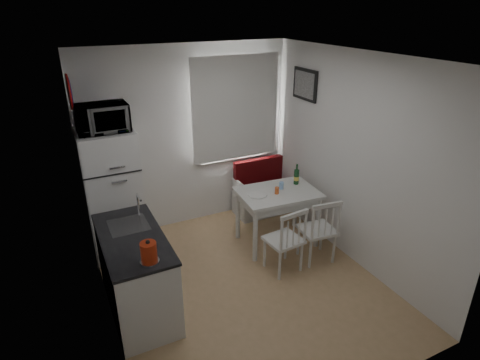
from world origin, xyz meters
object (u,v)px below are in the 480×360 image
object	(u,v)px
microwave	(102,118)
wine_bottle	(297,174)
dining_table	(278,197)
chair_left	(288,235)
kettle	(149,252)
chair_right	(322,225)
fridge	(112,194)
kitchen_counter	(136,272)
bench	(270,193)

from	to	relation	value
microwave	wine_bottle	size ratio (longest dim) A/B	2.04
dining_table	chair_left	size ratio (longest dim) A/B	2.33
chair_left	dining_table	bearing A→B (deg)	63.63
kettle	chair_left	bearing A→B (deg)	11.39
chair_right	wine_bottle	size ratio (longest dim) A/B	1.64
dining_table	chair_right	world-z (taller)	chair_right
fridge	kitchen_counter	bearing A→B (deg)	-90.90
dining_table	fridge	distance (m)	2.15
chair_right	chair_left	bearing A→B (deg)	-173.55
wine_bottle	microwave	bearing A→B (deg)	165.14
kitchen_counter	bench	bearing A→B (deg)	29.08
dining_table	chair_right	size ratio (longest dim) A/B	2.28
chair_left	fridge	world-z (taller)	fridge
dining_table	microwave	distance (m)	2.42
wine_bottle	bench	bearing A→B (deg)	85.56
wine_bottle	kitchen_counter	bearing A→B (deg)	-166.46
dining_table	microwave	xyz separation A→B (m)	(-2.00, 0.72, 1.15)
fridge	microwave	xyz separation A→B (m)	(0.00, -0.05, 1.00)
wine_bottle	chair_left	bearing A→B (deg)	-128.30
dining_table	chair_left	xyz separation A→B (m)	(-0.25, -0.66, -0.15)
kitchen_counter	chair_left	size ratio (longest dim) A/B	2.82
kettle	chair_right	bearing A→B (deg)	8.83
dining_table	chair_right	bearing A→B (deg)	-64.91
dining_table	kettle	xyz separation A→B (m)	(-1.97, -1.01, 0.33)
chair_right	microwave	world-z (taller)	microwave
kettle	microwave	bearing A→B (deg)	90.99
bench	microwave	xyz separation A→B (m)	(-2.41, -0.16, 1.56)
chair_left	kettle	world-z (taller)	kettle
chair_left	microwave	world-z (taller)	microwave
chair_left	chair_right	size ratio (longest dim) A/B	0.98
chair_right	wine_bottle	world-z (taller)	wine_bottle
dining_table	kettle	world-z (taller)	kettle
fridge	kettle	distance (m)	1.79
dining_table	kettle	size ratio (longest dim) A/B	4.62
dining_table	wine_bottle	bearing A→B (deg)	20.33
chair_left	microwave	bearing A→B (deg)	136.05
kitchen_counter	fridge	world-z (taller)	fridge
fridge	kettle	world-z (taller)	fridge
kettle	wine_bottle	xyz separation A→B (m)	(2.32, 1.11, -0.09)
chair_left	wine_bottle	world-z (taller)	wine_bottle
fridge	kettle	bearing A→B (deg)	-89.03
chair_right	microwave	size ratio (longest dim) A/B	0.81
wine_bottle	kettle	bearing A→B (deg)	-154.51
kitchen_counter	wine_bottle	xyz separation A→B (m)	(2.37, 0.57, 0.47)
microwave	kettle	world-z (taller)	microwave
kitchen_counter	bench	xyz separation A→B (m)	(2.43, 1.35, -0.18)
bench	chair_right	size ratio (longest dim) A/B	2.47
fridge	wine_bottle	distance (m)	2.45
microwave	chair_right	bearing A→B (deg)	-31.62
kitchen_counter	kettle	bearing A→B (deg)	-84.72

